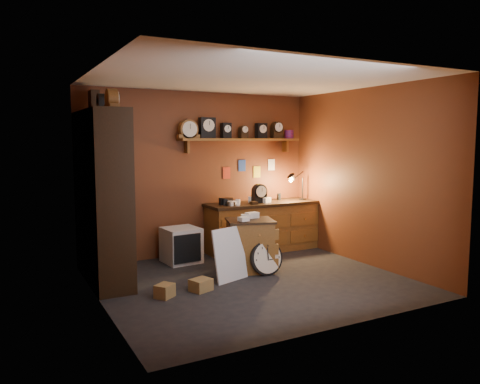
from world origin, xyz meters
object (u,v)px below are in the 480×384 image
shelving_unit (100,189)px  workbench (263,224)px  low_cabinet (250,243)px  big_round_clock (266,258)px

shelving_unit → workbench: bearing=9.9°
low_cabinet → workbench: bearing=68.9°
shelving_unit → big_round_clock: 2.48m
workbench → low_cabinet: size_ratio=2.39×
shelving_unit → workbench: 2.99m
low_cabinet → big_round_clock: bearing=-52.0°
shelving_unit → low_cabinet: bearing=-14.4°
low_cabinet → big_round_clock: low_cabinet is taller
low_cabinet → big_round_clock: size_ratio=1.70×
big_round_clock → workbench: bearing=61.0°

